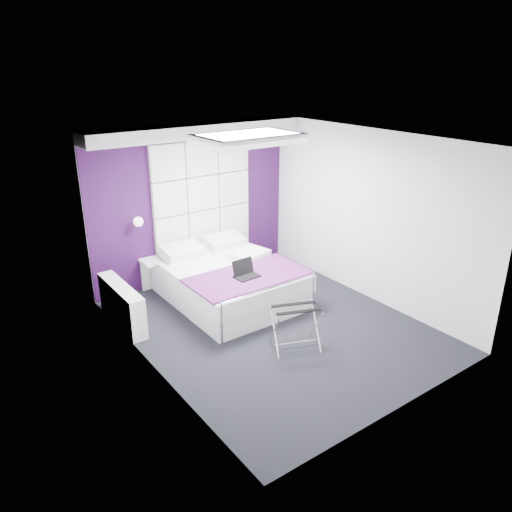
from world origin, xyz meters
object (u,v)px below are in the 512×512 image
(luggage_rack, at_px, (295,327))
(laptop, at_px, (245,272))
(wall_lamp, at_px, (137,221))
(nightstand, at_px, (155,260))
(bed, at_px, (229,281))
(radiator, at_px, (122,305))

(luggage_rack, height_order, laptop, laptop)
(wall_lamp, bearing_deg, laptop, -57.40)
(nightstand, bearing_deg, laptop, -63.23)
(bed, bearing_deg, radiator, 172.59)
(wall_lamp, distance_m, luggage_rack, 2.97)
(nightstand, height_order, luggage_rack, luggage_rack)
(bed, bearing_deg, wall_lamp, 135.84)
(radiator, relative_size, luggage_rack, 2.05)
(wall_lamp, bearing_deg, luggage_rack, -70.33)
(wall_lamp, xyz_separation_m, nightstand, (0.22, -0.04, -0.69))
(bed, relative_size, laptop, 6.05)
(radiator, distance_m, bed, 1.66)
(wall_lamp, height_order, laptop, wall_lamp)
(wall_lamp, height_order, bed, wall_lamp)
(bed, distance_m, luggage_rack, 1.68)
(nightstand, relative_size, luggage_rack, 0.75)
(laptop, bearing_deg, bed, 81.55)
(nightstand, distance_m, luggage_rack, 2.72)
(wall_lamp, xyz_separation_m, luggage_rack, (0.95, -2.65, -0.93))
(wall_lamp, bearing_deg, nightstand, -10.21)
(bed, distance_m, nightstand, 1.24)
(nightstand, bearing_deg, radiator, -140.13)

